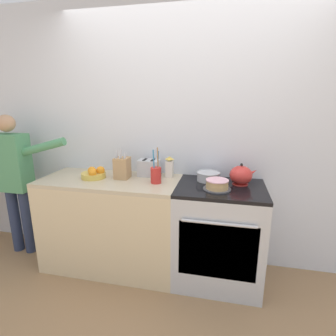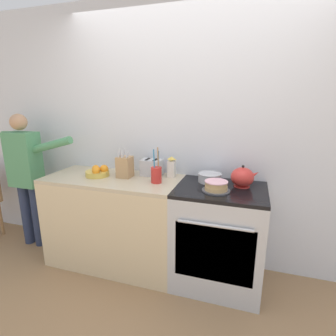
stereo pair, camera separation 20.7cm
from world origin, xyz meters
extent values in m
plane|color=#93704C|center=(0.00, 0.00, 0.00)|extent=(16.00, 16.00, 0.00)
cube|color=silver|center=(0.00, 0.64, 1.30)|extent=(8.00, 0.04, 2.60)
cube|color=beige|center=(-0.72, 0.31, 0.44)|extent=(1.33, 0.62, 0.89)
cube|color=#BCAD8E|center=(-0.72, 0.31, 0.91)|extent=(1.33, 0.62, 0.03)
cube|color=#B7BABF|center=(0.33, 0.31, 0.45)|extent=(0.77, 0.62, 0.89)
cube|color=black|center=(0.33, 0.01, 0.47)|extent=(0.64, 0.01, 0.49)
cylinder|color=#B7BABF|center=(0.33, -0.02, 0.73)|extent=(0.58, 0.02, 0.02)
cube|color=black|center=(0.33, 0.31, 0.91)|extent=(0.77, 0.62, 0.03)
cylinder|color=#4C4C51|center=(0.30, 0.23, 0.93)|extent=(0.24, 0.24, 0.01)
cylinder|color=tan|center=(0.30, 0.23, 0.95)|extent=(0.19, 0.19, 0.03)
cylinder|color=tan|center=(0.30, 0.23, 0.99)|extent=(0.18, 0.18, 0.03)
cylinder|color=#EFB2C1|center=(0.30, 0.23, 1.01)|extent=(0.19, 0.19, 0.01)
cylinder|color=red|center=(0.50, 0.42, 0.93)|extent=(0.14, 0.14, 0.01)
ellipsoid|color=red|center=(0.50, 0.42, 1.01)|extent=(0.20, 0.20, 0.17)
cone|color=red|center=(0.60, 0.42, 1.04)|extent=(0.10, 0.04, 0.09)
sphere|color=black|center=(0.50, 0.42, 1.11)|extent=(0.02, 0.02, 0.02)
cylinder|color=#B7BABF|center=(0.21, 0.46, 0.96)|extent=(0.21, 0.21, 0.08)
torus|color=#B7BABF|center=(0.21, 0.46, 1.01)|extent=(0.22, 0.22, 0.01)
cube|color=tan|center=(-0.61, 0.37, 1.03)|extent=(0.13, 0.14, 0.20)
cylinder|color=#B2B2B7|center=(-0.65, 0.33, 1.17)|extent=(0.01, 0.04, 0.08)
cylinder|color=#B2B2B7|center=(-0.61, 0.33, 1.18)|extent=(0.01, 0.04, 0.10)
cylinder|color=#B2B2B7|center=(-0.57, 0.33, 1.16)|extent=(0.01, 0.03, 0.06)
cylinder|color=#B2B2B7|center=(-0.65, 0.36, 1.16)|extent=(0.01, 0.03, 0.07)
cylinder|color=#B2B2B7|center=(-0.61, 0.36, 1.17)|extent=(0.01, 0.04, 0.08)
cylinder|color=#B2B2B7|center=(-0.57, 0.36, 1.15)|extent=(0.01, 0.03, 0.06)
cylinder|color=red|center=(-0.25, 0.29, 1.00)|extent=(0.10, 0.10, 0.15)
cylinder|color=#A37A51|center=(-0.23, 0.29, 1.12)|extent=(0.01, 0.04, 0.28)
cylinder|color=teal|center=(-0.27, 0.28, 1.11)|extent=(0.03, 0.03, 0.26)
cylinder|color=teal|center=(-0.24, 0.30, 1.10)|extent=(0.03, 0.04, 0.25)
cylinder|color=gold|center=(-0.89, 0.31, 0.95)|extent=(0.23, 0.23, 0.05)
sphere|color=orange|center=(-0.90, 0.31, 1.00)|extent=(0.08, 0.08, 0.08)
sphere|color=orange|center=(-0.86, 0.25, 1.00)|extent=(0.07, 0.07, 0.07)
sphere|color=orange|center=(-0.82, 0.33, 1.00)|extent=(0.08, 0.08, 0.08)
sphere|color=orange|center=(-0.88, 0.28, 1.00)|extent=(0.08, 0.08, 0.08)
cube|color=#B7BABF|center=(-0.38, 0.50, 1.01)|extent=(0.21, 0.14, 0.16)
cube|color=black|center=(-0.42, 0.50, 1.09)|extent=(0.02, 0.10, 0.00)
cube|color=black|center=(-0.34, 0.50, 1.09)|extent=(0.02, 0.10, 0.00)
cube|color=black|center=(-0.49, 0.50, 1.04)|extent=(0.02, 0.02, 0.01)
cube|color=white|center=(-0.17, 0.51, 1.01)|extent=(0.07, 0.07, 0.16)
pyramid|color=#E0BC4C|center=(-0.17, 0.51, 1.12)|extent=(0.07, 0.07, 0.03)
cylinder|color=#283351|center=(-1.89, 0.32, 0.36)|extent=(0.11, 0.11, 0.73)
cylinder|color=#283351|center=(-1.73, 0.32, 0.36)|extent=(0.11, 0.11, 0.73)
cube|color=#4C8E60|center=(-1.81, 0.32, 1.03)|extent=(0.34, 0.20, 0.60)
cylinder|color=#4C8E60|center=(-1.42, 0.32, 1.21)|extent=(0.51, 0.08, 0.21)
sphere|color=tan|center=(-1.81, 0.32, 1.43)|extent=(0.17, 0.17, 0.17)
camera|label=1|loc=(0.35, -1.92, 1.67)|focal=28.00mm
camera|label=2|loc=(0.55, -1.87, 1.67)|focal=28.00mm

